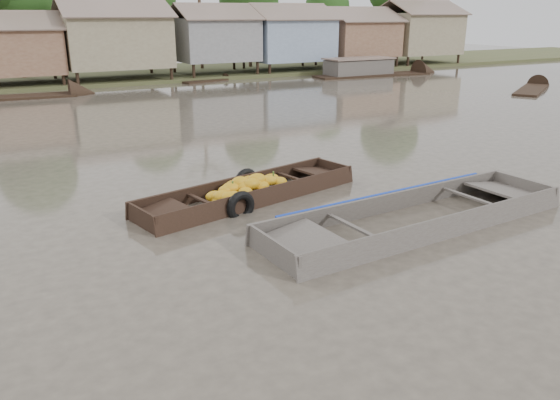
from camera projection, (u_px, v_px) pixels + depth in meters
name	position (u px, v px, depth m)	size (l,w,h in m)	color
ground	(333.00, 244.00, 10.96)	(120.00, 120.00, 0.00)	#474036
riverbank	(114.00, 33.00, 37.81)	(120.00, 12.47, 10.22)	#384723
banana_boat	(248.00, 192.00, 13.50)	(6.22, 2.72, 0.83)	black
viewer_boat	(416.00, 221.00, 11.99)	(7.60, 2.36, 0.60)	#453F3B
distant_boats	(322.00, 77.00, 37.38)	(34.99, 16.47, 1.38)	black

